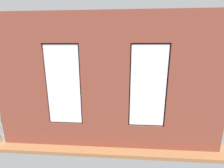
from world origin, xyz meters
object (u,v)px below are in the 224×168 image
object	(u,v)px
couch_by_window	(108,123)
potted_plant_by_left_couch	(149,92)
remote_black	(104,100)
papasan_chair	(108,86)
potted_plant_foreground_right	(76,81)
remote_silver	(120,98)
table_plant_small	(113,97)
tv_flatscreen	(55,88)
remote_gray	(110,98)
potted_plant_near_tv	(57,96)
potted_plant_corner_near_left	(157,80)
coffee_table	(113,101)
potted_plant_mid_room_small	(136,96)
media_console	(56,101)
couch_left	(163,101)
cup_ceramic	(115,99)

from	to	relation	value
couch_by_window	potted_plant_by_left_couch	world-z (taller)	couch_by_window
couch_by_window	potted_plant_by_left_couch	bearing A→B (deg)	-117.56
remote_black	papasan_chair	xyz separation A→B (m)	(0.08, -2.38, 0.03)
papasan_chair	potted_plant_foreground_right	bearing A→B (deg)	0.89
couch_by_window	remote_silver	size ratio (longest dim) A/B	11.74
papasan_chair	potted_plant_foreground_right	xyz separation A→B (m)	(1.91, 0.03, 0.29)
couch_by_window	table_plant_small	bearing A→B (deg)	-90.94
tv_flatscreen	papasan_chair	world-z (taller)	tv_flatscreen
remote_gray	papasan_chair	world-z (taller)	papasan_chair
table_plant_small	remote_black	size ratio (longest dim) A/B	1.15
potted_plant_near_tv	potted_plant_by_left_couch	size ratio (longest dim) A/B	2.93
couch_by_window	potted_plant_by_left_couch	distance (m)	4.08
remote_gray	potted_plant_corner_near_left	distance (m)	3.40
coffee_table	remote_black	world-z (taller)	remote_black
remote_silver	potted_plant_near_tv	world-z (taller)	potted_plant_near_tv
potted_plant_mid_room_small	remote_gray	bearing A→B (deg)	23.92
media_console	tv_flatscreen	size ratio (longest dim) A/B	1.04
potted_plant_mid_room_small	potted_plant_foreground_right	bearing A→B (deg)	-25.03
remote_silver	potted_plant_by_left_couch	size ratio (longest dim) A/B	0.35
tv_flatscreen	papasan_chair	distance (m)	3.14
remote_gray	potted_plant_corner_near_left	size ratio (longest dim) A/B	0.12
media_console	papasan_chair	size ratio (longest dim) A/B	0.98
coffee_table	potted_plant_mid_room_small	distance (m)	1.25
couch_left	table_plant_small	xyz separation A→B (m)	(2.25, 0.17, 0.18)
potted_plant_foreground_right	potted_plant_corner_near_left	bearing A→B (deg)	-179.27
potted_plant_corner_near_left	coffee_table	bearing A→B (deg)	43.72
couch_by_window	potted_plant_corner_near_left	distance (m)	4.98
remote_black	potted_plant_near_tv	xyz separation A→B (m)	(1.75, 0.80, 0.41)
cup_ceramic	media_console	world-z (taller)	cup_ceramic
cup_ceramic	couch_by_window	bearing A→B (deg)	86.26
couch_left	papasan_chair	world-z (taller)	couch_left
potted_plant_corner_near_left	potted_plant_mid_room_small	world-z (taller)	potted_plant_corner_near_left
coffee_table	remote_gray	xyz separation A→B (m)	(0.15, -0.09, 0.06)
couch_left	potted_plant_foreground_right	distance (m)	5.07
potted_plant_corner_near_left	potted_plant_by_left_couch	bearing A→B (deg)	51.47
couch_left	remote_silver	world-z (taller)	couch_left
cup_ceramic	potted_plant_by_left_couch	world-z (taller)	cup_ceramic
couch_by_window	cup_ceramic	bearing A→B (deg)	-93.74
couch_by_window	potted_plant_by_left_couch	size ratio (longest dim) A/B	4.16
couch_left	table_plant_small	bearing A→B (deg)	-81.41
couch_by_window	coffee_table	distance (m)	2.01
coffee_table	remote_black	distance (m)	0.39
remote_gray	potted_plant_mid_room_small	world-z (taller)	potted_plant_mid_room_small
coffee_table	remote_black	xyz separation A→B (m)	(0.36, 0.11, 0.06)
remote_black	potted_plant_mid_room_small	world-z (taller)	potted_plant_mid_room_small
remote_black	potted_plant_foreground_right	bearing A→B (deg)	78.42
remote_black	tv_flatscreen	distance (m)	2.34
table_plant_small	potted_plant_mid_room_small	world-z (taller)	table_plant_small
couch_left	cup_ceramic	world-z (taller)	couch_left
remote_silver	potted_plant_corner_near_left	bearing A→B (deg)	-16.55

